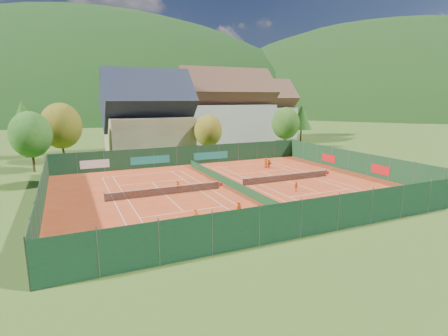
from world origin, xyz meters
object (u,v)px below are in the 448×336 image
ball_hopper (397,193)px  player_right_far_b (269,164)px  player_right_far_a (266,163)px  hotel_block_a (226,112)px  player_left_mid (239,210)px  player_right_near (296,187)px  player_left_far (178,186)px  hotel_block_b (261,113)px  chalet (148,119)px  player_left_near (196,218)px

ball_hopper → player_right_far_b: 19.56m
player_right_far_a → hotel_block_a: bearing=-127.8°
player_left_mid → player_right_near: player_left_mid is taller
ball_hopper → player_right_far_b: player_right_far_b is taller
player_right_far_a → player_right_near: bearing=47.3°
player_right_far_b → player_left_far: bearing=16.2°
hotel_block_b → player_left_mid: (-34.11, -54.23, -5.85)m
chalet → hotel_block_b: (33.00, 14.00, -0.01)m
chalet → player_left_near: (-5.28, -40.53, -5.83)m
chalet → player_right_far_a: size_ratio=10.70×
player_left_near → player_left_mid: size_ratio=1.02×
player_left_near → player_left_far: 11.94m
hotel_block_b → player_left_far: size_ratio=14.57×
ball_hopper → player_right_near: (-8.09, 6.73, 0.04)m
player_left_near → player_right_far_a: player_left_near is taller
player_left_far → player_right_far_b: (16.17, 6.32, 0.13)m
hotel_block_b → player_left_mid: size_ratio=11.18×
player_right_near → player_right_far_a: (4.18, 13.50, 0.16)m
hotel_block_a → player_left_mid: size_ratio=13.97×
player_left_far → player_right_far_a: size_ratio=0.78×
player_right_far_b → hotel_block_a: bearing=-107.2°
hotel_block_a → player_left_near: bearing=-117.6°
hotel_block_a → player_right_far_b: (-6.04, -28.44, -6.66)m
player_right_far_b → player_right_far_a: bearing=-101.2°
player_left_near → chalet: bearing=63.5°
player_left_near → player_left_mid: (4.18, 0.30, -0.02)m
hotel_block_b → ball_hopper: 58.16m
chalet → player_right_far_a: chalet is taller
player_right_far_a → player_left_mid: bearing=27.5°
hotel_block_a → ball_hopper: bearing=-92.4°
player_left_mid → ball_hopper: bearing=31.9°
player_left_near → ball_hopper: bearing=-21.8°
player_right_near → chalet: bearing=82.7°
player_left_mid → player_right_far_b: bearing=87.8°
chalet → hotel_block_b: 35.85m
chalet → player_left_near: chalet is taller
chalet → hotel_block_a: bearing=17.5°
hotel_block_a → player_left_mid: (-20.11, -46.23, -6.61)m
hotel_block_a → hotel_block_b: bearing=29.7°
player_right_far_a → player_right_far_b: size_ratio=1.05×
player_right_far_b → player_left_near: bearing=39.6°
ball_hopper → player_left_far: 23.92m
player_left_mid → player_right_near: bearing=64.4°
chalet → player_right_far_b: size_ratio=11.20×
player_left_far → player_right_near: player_right_near is taller
hotel_block_b → player_right_near: hotel_block_b is taller
hotel_block_a → hotel_block_b: hotel_block_a is taller
player_right_near → player_right_far_b: 13.06m
hotel_block_b → player_right_far_a: hotel_block_b is taller
player_right_far_b → player_left_mid: bearing=46.5°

